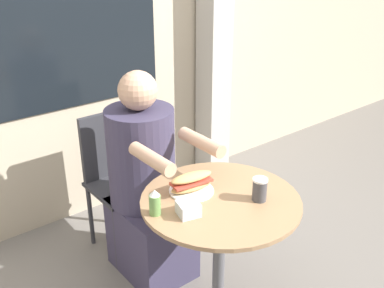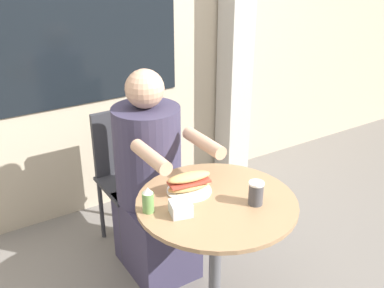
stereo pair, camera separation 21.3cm
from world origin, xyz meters
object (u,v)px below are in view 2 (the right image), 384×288
(drink_cup, at_px, (256,193))
(seated_diner, at_px, (152,189))
(cafe_table, at_px, (216,235))
(condiment_bottle, at_px, (148,200))
(diner_chair, at_px, (126,166))
(sandwich_on_plate, at_px, (189,184))

(drink_cup, bearing_deg, seated_diner, 104.28)
(cafe_table, distance_m, seated_diner, 0.57)
(condiment_bottle, bearing_deg, drink_cup, -24.45)
(diner_chair, xyz_separation_m, sandwich_on_plate, (-0.02, -0.78, 0.25))
(sandwich_on_plate, distance_m, drink_cup, 0.32)
(condiment_bottle, bearing_deg, sandwich_on_plate, 12.31)
(cafe_table, xyz_separation_m, diner_chair, (-0.04, 0.92, -0.02))
(condiment_bottle, bearing_deg, seated_diner, 61.71)
(diner_chair, xyz_separation_m, seated_diner, (0.00, -0.35, 0.00))
(sandwich_on_plate, relative_size, drink_cup, 2.02)
(cafe_table, relative_size, seated_diner, 0.61)
(seated_diner, bearing_deg, diner_chair, -90.15)
(cafe_table, bearing_deg, drink_cup, -41.65)
(diner_chair, distance_m, condiment_bottle, 0.92)
(drink_cup, height_order, condiment_bottle, condiment_bottle)
(drink_cup, bearing_deg, cafe_table, 138.35)
(drink_cup, bearing_deg, sandwich_on_plate, 127.82)
(sandwich_on_plate, distance_m, condiment_bottle, 0.25)
(condiment_bottle, bearing_deg, diner_chair, 72.62)
(diner_chair, distance_m, drink_cup, 1.08)
(cafe_table, height_order, drink_cup, drink_cup)
(cafe_table, xyz_separation_m, condiment_bottle, (-0.31, 0.08, 0.25))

